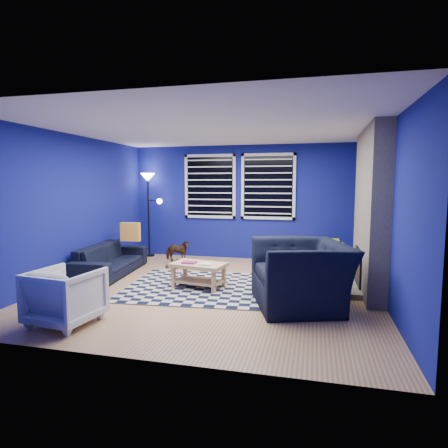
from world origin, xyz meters
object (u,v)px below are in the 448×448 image
at_px(armchair_big, 301,274).
at_px(floor_lamp, 149,189).
at_px(armchair_bent, 66,296).
at_px(tv, 364,197).
at_px(sofa, 111,259).
at_px(coffee_table, 199,270).
at_px(rocking_horse, 177,251).
at_px(cabinet, 330,255).

xyz_separation_m(armchair_big, floor_lamp, (-3.50, 2.76, 1.12)).
relative_size(armchair_bent, floor_lamp, 0.39).
bearing_deg(tv, sofa, -161.58).
bearing_deg(floor_lamp, coffee_table, -50.23).
relative_size(tv, rocking_horse, 1.88).
distance_m(sofa, rocking_horse, 1.34).
relative_size(cabinet, floor_lamp, 0.32).
height_order(sofa, floor_lamp, floor_lamp).
distance_m(tv, sofa, 4.92).
bearing_deg(coffee_table, tv, 36.89).
relative_size(armchair_big, coffee_table, 1.46).
relative_size(tv, armchair_bent, 1.36).
bearing_deg(armchair_bent, floor_lamp, -72.19).
height_order(sofa, armchair_big, armchair_big).
bearing_deg(armchair_big, armchair_bent, -81.33).
height_order(armchair_bent, rocking_horse, armchair_bent).
bearing_deg(sofa, floor_lamp, -4.64).
xyz_separation_m(sofa, rocking_horse, (0.94, 0.96, 0.02)).
distance_m(coffee_table, cabinet, 2.93).
bearing_deg(coffee_table, cabinet, 44.27).
relative_size(sofa, coffee_table, 2.04).
xyz_separation_m(rocking_horse, cabinet, (3.02, 0.57, -0.04)).
height_order(armchair_bent, cabinet, armchair_bent).
bearing_deg(coffee_table, sofa, 164.79).
height_order(rocking_horse, coffee_table, rocking_horse).
relative_size(sofa, armchair_big, 1.40).
xyz_separation_m(armchair_bent, rocking_horse, (0.15, 3.31, -0.04)).
relative_size(tv, coffee_table, 1.09).
height_order(rocking_horse, floor_lamp, floor_lamp).
bearing_deg(sofa, coffee_table, -110.79).
bearing_deg(armchair_big, cabinet, 151.53).
distance_m(armchair_big, floor_lamp, 4.60).
xyz_separation_m(armchair_big, coffee_table, (-1.62, 0.49, -0.14)).
xyz_separation_m(rocking_horse, floor_lamp, (-0.96, 0.80, 1.26)).
bearing_deg(cabinet, coffee_table, -141.36).
height_order(coffee_table, cabinet, cabinet).
bearing_deg(coffee_table, armchair_bent, -120.34).
xyz_separation_m(tv, armchair_big, (-1.07, -2.51, -0.96)).
relative_size(armchair_big, rocking_horse, 2.53).
bearing_deg(armchair_big, rocking_horse, -145.52).
bearing_deg(floor_lamp, tv, -3.08).
xyz_separation_m(armchair_bent, cabinet, (3.17, 3.88, -0.08)).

